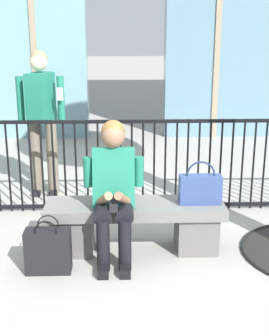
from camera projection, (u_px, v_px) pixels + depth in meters
ground_plane at (135, 249)px, 4.33m from camera, size 60.00×60.00×0.00m
stone_bench at (135, 222)px, 4.25m from camera, size 1.60×0.44×0.45m
seated_person_with_phone at (114, 187)px, 4.01m from camera, size 0.52×0.66×1.21m
handbag_on_bench at (200, 188)px, 4.16m from camera, size 0.37×0.14×0.39m
shopping_bag at (48, 250)px, 3.88m from camera, size 0.37×0.17×0.48m
bystander_at_railing at (41, 112)px, 5.50m from camera, size 0.55×0.43×1.71m
plaza_railing at (132, 165)px, 5.11m from camera, size 9.50×0.04×1.02m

